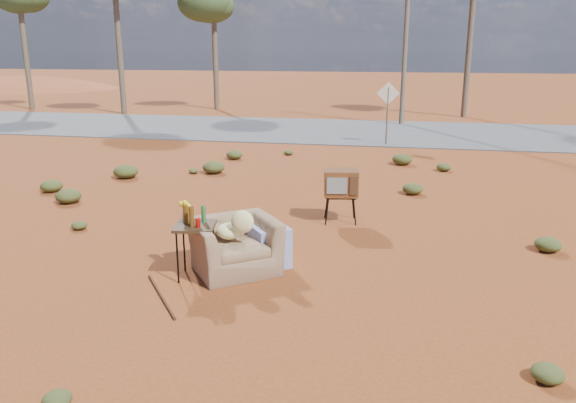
# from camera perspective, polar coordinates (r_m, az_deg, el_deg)

# --- Properties ---
(ground) EXTENTS (140.00, 140.00, 0.00)m
(ground) POSITION_cam_1_polar(r_m,az_deg,el_deg) (8.74, -2.37, -7.11)
(ground) COLOR brown
(ground) RESTS_ON ground
(highway) EXTENTS (140.00, 7.00, 0.04)m
(highway) POSITION_cam_1_polar(r_m,az_deg,el_deg) (23.16, 6.39, 7.12)
(highway) COLOR #565659
(highway) RESTS_ON ground
(dirt_mound) EXTENTS (26.00, 18.00, 2.00)m
(dirt_mound) POSITION_cam_1_polar(r_m,az_deg,el_deg) (52.73, -26.52, 10.26)
(dirt_mound) COLOR #9A4525
(dirt_mound) RESTS_ON ground
(armchair) EXTENTS (1.60, 1.62, 1.10)m
(armchair) POSITION_cam_1_polar(r_m,az_deg,el_deg) (8.67, -4.83, -3.72)
(armchair) COLOR #806146
(armchair) RESTS_ON ground
(tv_unit) EXTENTS (0.72, 0.62, 1.05)m
(tv_unit) POSITION_cam_1_polar(r_m,az_deg,el_deg) (10.97, 5.40, 1.83)
(tv_unit) COLOR black
(tv_unit) RESTS_ON ground
(side_table) EXTENTS (0.66, 0.66, 1.15)m
(side_table) POSITION_cam_1_polar(r_m,az_deg,el_deg) (8.39, -9.67, -2.11)
(side_table) COLOR #342313
(side_table) RESTS_ON ground
(rusty_bar) EXTENTS (0.94, 1.25, 0.04)m
(rusty_bar) POSITION_cam_1_polar(r_m,az_deg,el_deg) (8.08, -12.77, -9.31)
(rusty_bar) COLOR #452112
(rusty_bar) RESTS_ON ground
(road_sign) EXTENTS (0.78, 0.06, 2.19)m
(road_sign) POSITION_cam_1_polar(r_m,az_deg,el_deg) (19.93, 10.11, 9.92)
(road_sign) COLOR brown
(road_sign) RESTS_ON ground
(eucalyptus_near_left) EXTENTS (3.20, 3.20, 6.60)m
(eucalyptus_near_left) POSITION_cam_1_polar(r_m,az_deg,el_deg) (31.51, -7.58, 19.18)
(eucalyptus_near_left) COLOR brown
(eucalyptus_near_left) RESTS_ON ground
(utility_pole_center) EXTENTS (1.40, 0.20, 8.00)m
(utility_pole_center) POSITION_cam_1_polar(r_m,az_deg,el_deg) (25.35, 11.92, 16.97)
(utility_pole_center) COLOR brown
(utility_pole_center) RESTS_ON ground
(scrub_patch) EXTENTS (17.49, 8.07, 0.33)m
(scrub_patch) POSITION_cam_1_polar(r_m,az_deg,el_deg) (12.95, -1.37, 1.11)
(scrub_patch) COLOR #454B20
(scrub_patch) RESTS_ON ground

